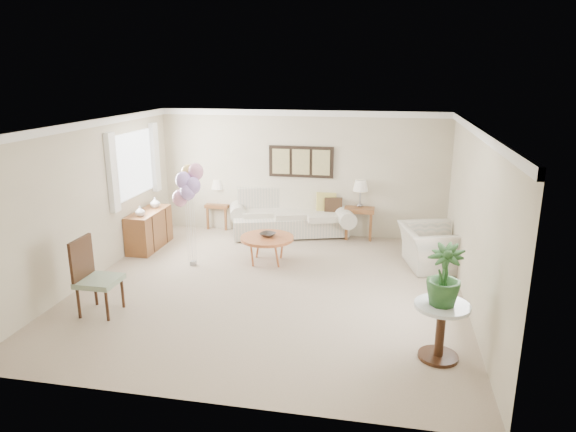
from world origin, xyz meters
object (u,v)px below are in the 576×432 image
object	(u,v)px
coffee_table	(267,239)
armchair	(431,247)
accent_chair	(93,275)
balloon_cluster	(188,184)
sofa	(290,216)

from	to	relation	value
coffee_table	armchair	size ratio (longest dim) A/B	0.86
accent_chair	balloon_cluster	distance (m)	2.32
armchair	sofa	bearing A→B (deg)	49.34
accent_chair	armchair	bearing A→B (deg)	29.77
balloon_cluster	armchair	bearing A→B (deg)	10.11
sofa	armchair	bearing A→B (deg)	-27.19
armchair	balloon_cluster	distance (m)	4.38
accent_chair	balloon_cluster	world-z (taller)	balloon_cluster
sofa	coffee_table	size ratio (longest dim) A/B	3.00
armchair	accent_chair	size ratio (longest dim) A/B	1.01
sofa	balloon_cluster	distance (m)	2.80
sofa	balloon_cluster	world-z (taller)	balloon_cluster
coffee_table	sofa	bearing A→B (deg)	87.00
coffee_table	accent_chair	xyz separation A→B (m)	(-1.95, -2.43, 0.13)
sofa	accent_chair	world-z (taller)	accent_chair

